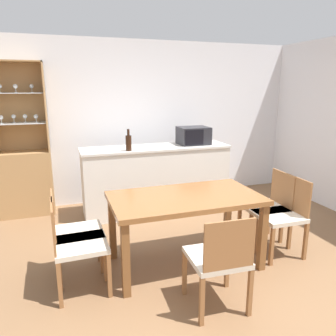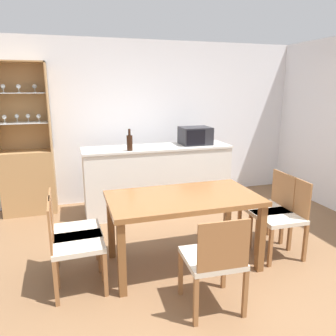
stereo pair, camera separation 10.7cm
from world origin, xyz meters
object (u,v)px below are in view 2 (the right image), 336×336
at_px(dining_chair_side_left_near, 73,243).
at_px(microwave, 195,136).
at_px(dining_table, 183,205).
at_px(dining_chair_side_right_far, 268,208).
at_px(display_cabinet, 28,171).
at_px(wine_bottle, 130,142).
at_px(dining_chair_side_right_near, 282,216).
at_px(dining_chair_head_near, 214,260).
at_px(dining_chair_side_left_far, 72,232).

distance_m(dining_chair_side_left_near, microwave, 2.63).
height_order(dining_table, dining_chair_side_right_far, dining_chair_side_right_far).
xyz_separation_m(display_cabinet, wine_bottle, (1.39, -0.68, 0.47)).
relative_size(dining_chair_side_right_far, dining_chair_side_left_near, 1.00).
distance_m(display_cabinet, dining_chair_side_right_near, 3.55).
distance_m(display_cabinet, dining_chair_side_left_near, 2.28).
bearing_deg(display_cabinet, wine_bottle, -26.09).
xyz_separation_m(dining_table, dining_chair_side_left_near, (-1.11, -0.13, -0.21)).
height_order(dining_chair_head_near, dining_chair_side_left_far, same).
height_order(dining_chair_head_near, dining_chair_side_right_near, same).
relative_size(dining_table, dining_chair_head_near, 1.76).
height_order(dining_chair_side_right_far, dining_chair_side_right_near, same).
distance_m(dining_chair_side_right_near, dining_chair_side_left_near, 2.21).
relative_size(dining_chair_head_near, microwave, 1.94).
xyz_separation_m(dining_chair_side_left_far, microwave, (1.87, 1.48, 0.66)).
bearing_deg(dining_chair_side_left_far, display_cabinet, -165.46).
bearing_deg(display_cabinet, dining_chair_side_left_near, -75.42).
relative_size(display_cabinet, dining_chair_side_right_far, 2.51).
bearing_deg(dining_chair_side_right_far, dining_table, 98.13).
bearing_deg(wine_bottle, microwave, 11.75).
height_order(dining_chair_side_right_far, microwave, microwave).
relative_size(dining_chair_side_right_near, dining_chair_side_left_near, 1.00).
relative_size(dining_chair_side_left_near, microwave, 1.94).
distance_m(dining_chair_side_right_near, microwave, 1.89).
xyz_separation_m(display_cabinet, dining_table, (1.68, -2.07, 0.03)).
bearing_deg(dining_chair_side_right_near, display_cabinet, 53.12).
relative_size(dining_chair_side_right_far, dining_chair_side_right_near, 1.00).
bearing_deg(dining_chair_side_right_far, dining_chair_side_right_near, -178.34).
bearing_deg(dining_chair_head_near, dining_chair_side_left_far, 143.70).
bearing_deg(dining_chair_side_left_far, dining_chair_head_near, 49.21).
bearing_deg(dining_chair_head_near, wine_bottle, 100.09).
xyz_separation_m(dining_chair_side_right_near, dining_chair_side_left_near, (-2.21, -0.00, 0.00)).
distance_m(dining_table, dining_chair_side_left_near, 1.13).
height_order(dining_chair_side_left_far, dining_chair_side_left_near, same).
height_order(dining_table, dining_chair_head_near, dining_chair_head_near).
bearing_deg(wine_bottle, dining_chair_side_right_near, -47.50).
distance_m(dining_chair_head_near, dining_chair_side_right_near, 1.28).
distance_m(dining_chair_side_right_far, dining_chair_side_left_far, 2.21).
bearing_deg(microwave, wine_bottle, -168.25).
height_order(dining_chair_side_right_near, dining_chair_side_left_near, same).
xyz_separation_m(display_cabinet, microwave, (2.44, -0.47, 0.48)).
height_order(display_cabinet, dining_chair_side_left_far, display_cabinet).
relative_size(dining_chair_side_left_far, microwave, 1.94).
xyz_separation_m(dining_chair_side_left_far, dining_chair_side_right_near, (2.21, -0.25, 0.00)).
distance_m(dining_table, dining_chair_head_near, 0.79).
bearing_deg(dining_chair_side_right_far, dining_chair_head_near, 130.51).
bearing_deg(dining_chair_side_left_far, dining_chair_side_left_near, -1.85).
bearing_deg(dining_chair_side_right_near, dining_table, 84.83).
xyz_separation_m(dining_chair_head_near, microwave, (0.76, 2.37, 0.66)).
relative_size(dining_chair_head_near, dining_chair_side_left_far, 1.00).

